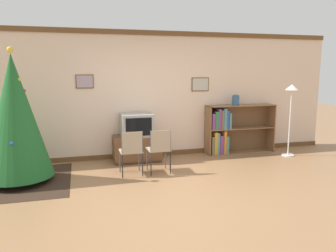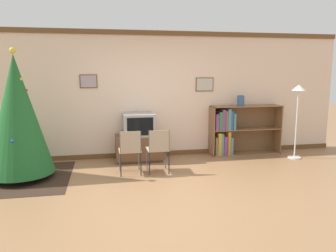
{
  "view_description": "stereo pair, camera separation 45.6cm",
  "coord_description": "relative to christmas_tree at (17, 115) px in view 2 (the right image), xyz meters",
  "views": [
    {
      "loc": [
        -1.33,
        -4.62,
        1.87
      ],
      "look_at": [
        0.27,
        1.25,
        0.84
      ],
      "focal_mm": 35.0,
      "sensor_mm": 36.0,
      "label": 1
    },
    {
      "loc": [
        -0.89,
        -4.73,
        1.87
      ],
      "look_at": [
        0.27,
        1.25,
        0.84
      ],
      "focal_mm": 35.0,
      "sensor_mm": 36.0,
      "label": 2
    }
  ],
  "objects": [
    {
      "name": "vase",
      "position": [
        4.41,
        0.86,
        0.1
      ],
      "size": [
        0.16,
        0.16,
        0.23
      ],
      "color": "#335684",
      "rests_on": "bookshelf"
    },
    {
      "name": "bookshelf",
      "position": [
        4.27,
        0.89,
        -0.59
      ],
      "size": [
        1.61,
        0.36,
        1.1
      ],
      "color": "olive",
      "rests_on": "ground_plane"
    },
    {
      "name": "ground_plane",
      "position": [
        2.36,
        -1.18,
        -1.12
      ],
      "size": [
        24.0,
        24.0,
        0.0
      ],
      "primitive_type": "plane",
      "color": "#936B47"
    },
    {
      "name": "folding_chair_right",
      "position": [
        2.4,
        -0.15,
        -0.65
      ],
      "size": [
        0.4,
        0.4,
        0.82
      ],
      "color": "tan",
      "rests_on": "ground_plane"
    },
    {
      "name": "standing_lamp",
      "position": [
        5.47,
        0.34,
        0.09
      ],
      "size": [
        0.28,
        0.28,
        1.58
      ],
      "color": "silver",
      "rests_on": "ground_plane"
    },
    {
      "name": "folding_chair_left",
      "position": [
        1.89,
        -0.15,
        -0.65
      ],
      "size": [
        0.4,
        0.4,
        0.82
      ],
      "color": "tan",
      "rests_on": "ground_plane"
    },
    {
      "name": "television",
      "position": [
        2.15,
        0.79,
        -0.36
      ],
      "size": [
        0.64,
        0.54,
        0.46
      ],
      "color": "#9E9E99",
      "rests_on": "tv_console"
    },
    {
      "name": "christmas_tree",
      "position": [
        0.0,
        0.0,
        0.0
      ],
      "size": [
        1.13,
        1.13,
        2.24
      ],
      "color": "maroon",
      "rests_on": "area_rug"
    },
    {
      "name": "tv_console",
      "position": [
        2.15,
        0.79,
        -0.85
      ],
      "size": [
        0.97,
        0.56,
        0.54
      ],
      "color": "#4C311E",
      "rests_on": "ground_plane"
    },
    {
      "name": "wall_back",
      "position": [
        2.36,
        1.14,
        0.23
      ],
      "size": [
        8.87,
        0.11,
        2.7
      ],
      "color": "beige",
      "rests_on": "ground_plane"
    },
    {
      "name": "area_rug",
      "position": [
        -0.0,
        0.0,
        -1.12
      ],
      "size": [
        1.65,
        1.89,
        0.01
      ],
      "color": "#332319",
      "rests_on": "ground_plane"
    }
  ]
}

